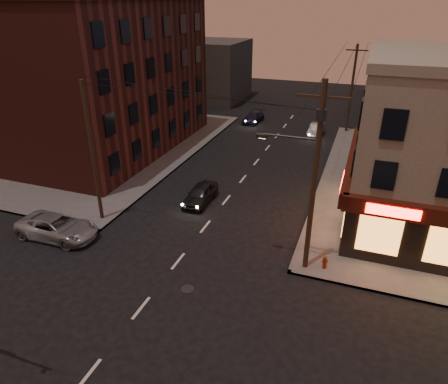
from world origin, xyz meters
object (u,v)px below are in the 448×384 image
at_px(fire_hydrant, 325,262).
at_px(sedan_near, 200,194).
at_px(sedan_far, 253,117).
at_px(suv_cross, 57,227).
at_px(sedan_mid, 316,130).

bearing_deg(fire_hydrant, sedan_near, 151.81).
bearing_deg(sedan_far, suv_cross, -92.27).
xyz_separation_m(sedan_far, fire_hydrant, (11.65, -26.11, -0.03)).
bearing_deg(suv_cross, fire_hydrant, -82.59).
xyz_separation_m(suv_cross, sedan_mid, (11.90, 25.84, -0.08)).
height_order(suv_cross, sedan_mid, suv_cross).
bearing_deg(suv_cross, sedan_far, -9.03).
bearing_deg(sedan_mid, fire_hydrant, -77.54).
height_order(sedan_near, sedan_mid, sedan_near).
bearing_deg(sedan_far, sedan_mid, -11.88).
height_order(suv_cross, fire_hydrant, suv_cross).
bearing_deg(sedan_far, fire_hydrant, -59.83).
distance_m(sedan_mid, sedan_far, 8.11).
distance_m(suv_cross, sedan_far, 28.66).
xyz_separation_m(sedan_mid, fire_hydrant, (3.93, -23.60, -0.08)).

